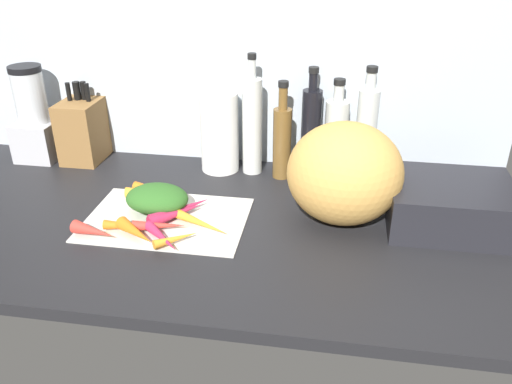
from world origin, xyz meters
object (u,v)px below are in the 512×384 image
Objects in this scene: carrot_9 at (160,226)px; blender_appliance at (35,120)px; carrot_2 at (176,239)px; paper_towel_roll at (219,132)px; carrot_0 at (202,224)px; carrot_7 at (93,231)px; carrot_10 at (181,209)px; carrot_4 at (156,194)px; carrot_6 at (162,238)px; bottle_4 at (366,131)px; winter_squash at (345,173)px; carrot_5 at (177,213)px; knife_block at (83,130)px; bottle_2 at (311,129)px; bottle_1 at (282,140)px; carrot_3 at (127,226)px; bottle_3 at (336,137)px; carrot_1 at (156,190)px; dish_rack at (450,205)px; bottle_0 at (252,125)px; cutting_board at (167,219)px; carrot_8 at (136,232)px.

blender_appliance reaches higher than carrot_9.
paper_towel_roll reaches higher than carrot_2.
carrot_7 reaches higher than carrot_0.
carrot_2 is at bearing -78.41° from carrot_10.
carrot_4 is 11.87cm from carrot_10.
carrot_10 is at bearing 87.40° from carrot_6.
winter_squash is at bearing -101.83° from bottle_4.
carrot_10 is at bearing 70.56° from carrot_9.
carrot_5 is at bearing 89.14° from carrot_6.
knife_block is 0.77× the size of bottle_2.
carrot_6 is 0.47× the size of bottle_1.
bottle_1 is (39.76, 42.05, 9.17)cm from carrot_7.
carrot_3 is 0.63× the size of carrot_10.
carrot_3 is at bearing 158.37° from carrot_6.
carrot_3 is at bearing -139.62° from bottle_3.
carrot_0 reaches higher than carrot_2.
blender_appliance is at bearing 178.88° from bottle_1.
carrot_6 is (-0.17, -11.08, -0.28)cm from carrot_5.
dish_rack is at bearing -1.68° from carrot_1.
bottle_2 is at bearing 9.66° from bottle_0.
carrot_0 is at bearing -23.91° from carrot_5.
carrot_5 is 67.45cm from dish_rack.
carrot_7 is (-14.10, -11.74, 2.06)cm from cutting_board.
bottle_0 reaches higher than carrot_1.
carrot_4 is 34.46cm from bottle_0.
carrot_9 is (6.21, -15.85, -0.08)cm from carrot_4.
winter_squash is 1.16× the size of knife_block.
carrot_9 is 65.03cm from bottle_4.
dish_rack is (63.62, 20.21, 3.67)cm from carrot_2.
carrot_2 is at bearing -153.57° from winter_squash.
cutting_board is at bearing -60.42° from carrot_1.
carrot_10 is 0.56× the size of bottle_2.
dish_rack is (121.33, -22.65, -7.12)cm from blender_appliance.
blender_appliance is 123.63cm from dish_rack.
carrot_1 is 0.56× the size of knife_block.
bottle_0 is (53.64, -1.24, 5.15)cm from knife_block.
bottle_3 is at bearing 96.05° from winter_squash.
carrot_2 is 0.45× the size of knife_block.
carrot_9 is 0.44× the size of blender_appliance.
carrot_9 is 0.44× the size of bottle_3.
bottle_2 is (47.59, 47.07, 10.90)cm from carrot_7.
carrot_4 is (1.70, 16.83, 0.24)cm from carrot_3.
carrot_3 is at bearing -95.75° from carrot_4.
winter_squash is 27.05cm from dish_rack.
bottle_0 reaches higher than carrot_10.
carrot_4 is 20.28cm from carrot_8.
bottle_4 reaches higher than cutting_board.
bottle_0 reaches higher than carrot_0.
bottle_3 reaches higher than carrot_7.
carrot_5 is 34.58cm from paper_towel_roll.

